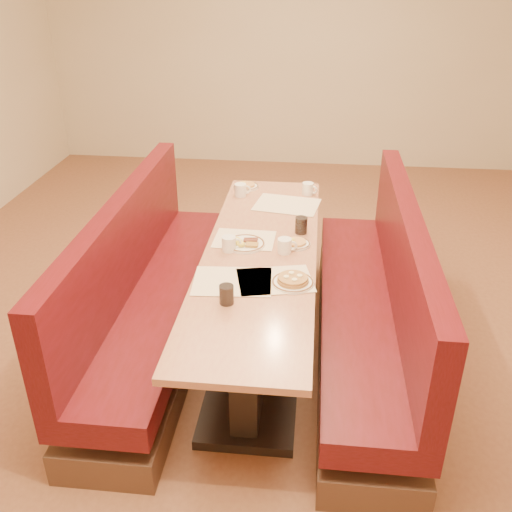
# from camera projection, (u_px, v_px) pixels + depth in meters

# --- Properties ---
(ground) EXTENTS (8.00, 8.00, 0.00)m
(ground) POSITION_uv_depth(u_px,v_px,m) (260.00, 349.00, 3.91)
(ground) COLOR #9E6647
(ground) RESTS_ON ground
(room_envelope) EXTENTS (6.04, 8.04, 2.82)m
(room_envelope) POSITION_uv_depth(u_px,v_px,m) (261.00, 53.00, 3.00)
(room_envelope) COLOR beige
(room_envelope) RESTS_ON ground
(diner_table) EXTENTS (0.70, 2.50, 0.75)m
(diner_table) POSITION_uv_depth(u_px,v_px,m) (260.00, 303.00, 3.73)
(diner_table) COLOR black
(diner_table) RESTS_ON ground
(booth_left) EXTENTS (0.55, 2.50, 1.05)m
(booth_left) POSITION_uv_depth(u_px,v_px,m) (151.00, 298.00, 3.81)
(booth_left) COLOR #4C3326
(booth_left) RESTS_ON ground
(booth_right) EXTENTS (0.55, 2.50, 1.05)m
(booth_right) POSITION_uv_depth(u_px,v_px,m) (373.00, 311.00, 3.67)
(booth_right) COLOR #4C3326
(booth_right) RESTS_ON ground
(placemat_near_left) EXTENTS (0.46, 0.36, 0.00)m
(placemat_near_left) POSITION_uv_depth(u_px,v_px,m) (232.00, 281.00, 3.23)
(placemat_near_left) COLOR #FFEAC7
(placemat_near_left) RESTS_ON diner_table
(placemat_near_right) EXTENTS (0.48, 0.40, 0.00)m
(placemat_near_right) POSITION_uv_depth(u_px,v_px,m) (275.00, 280.00, 3.24)
(placemat_near_right) COLOR #FFEAC7
(placemat_near_right) RESTS_ON diner_table
(placemat_far_left) EXTENTS (0.40, 0.30, 0.00)m
(placemat_far_left) POSITION_uv_depth(u_px,v_px,m) (244.00, 239.00, 3.71)
(placemat_far_left) COLOR #FFEAC7
(placemat_far_left) RESTS_ON diner_table
(placemat_far_right) EXTENTS (0.51, 0.42, 0.00)m
(placemat_far_right) POSITION_uv_depth(u_px,v_px,m) (287.00, 205.00, 4.22)
(placemat_far_right) COLOR #FFEAC7
(placemat_far_right) RESTS_ON diner_table
(pancake_plate) EXTENTS (0.24, 0.24, 0.05)m
(pancake_plate) POSITION_uv_depth(u_px,v_px,m) (293.00, 281.00, 3.20)
(pancake_plate) COLOR white
(pancake_plate) RESTS_ON diner_table
(eggs_plate) EXTENTS (0.25, 0.25, 0.05)m
(eggs_plate) POSITION_uv_depth(u_px,v_px,m) (245.00, 243.00, 3.63)
(eggs_plate) COLOR white
(eggs_plate) RESTS_ON diner_table
(extra_plate_mid) EXTENTS (0.19, 0.19, 0.04)m
(extra_plate_mid) POSITION_uv_depth(u_px,v_px,m) (296.00, 243.00, 3.64)
(extra_plate_mid) COLOR white
(extra_plate_mid) RESTS_ON diner_table
(extra_plate_far) EXTENTS (0.20, 0.20, 0.04)m
(extra_plate_far) POSITION_uv_depth(u_px,v_px,m) (246.00, 186.00, 4.54)
(extra_plate_far) COLOR white
(extra_plate_far) RESTS_ON diner_table
(coffee_mug_a) EXTENTS (0.12, 0.09, 0.09)m
(coffee_mug_a) POSITION_uv_depth(u_px,v_px,m) (285.00, 245.00, 3.53)
(coffee_mug_a) COLOR white
(coffee_mug_a) RESTS_ON diner_table
(coffee_mug_b) EXTENTS (0.12, 0.09, 0.09)m
(coffee_mug_b) POSITION_uv_depth(u_px,v_px,m) (230.00, 243.00, 3.55)
(coffee_mug_b) COLOR white
(coffee_mug_b) RESTS_ON diner_table
(coffee_mug_c) EXTENTS (0.12, 0.09, 0.09)m
(coffee_mug_c) POSITION_uv_depth(u_px,v_px,m) (308.00, 189.00, 4.39)
(coffee_mug_c) COLOR white
(coffee_mug_c) RESTS_ON diner_table
(coffee_mug_d) EXTENTS (0.13, 0.09, 0.10)m
(coffee_mug_d) POSITION_uv_depth(u_px,v_px,m) (241.00, 190.00, 4.36)
(coffee_mug_d) COLOR white
(coffee_mug_d) RESTS_ON diner_table
(soda_tumbler_near) EXTENTS (0.08, 0.08, 0.11)m
(soda_tumbler_near) POSITION_uv_depth(u_px,v_px,m) (226.00, 295.00, 3.01)
(soda_tumbler_near) COLOR black
(soda_tumbler_near) RESTS_ON diner_table
(soda_tumbler_mid) EXTENTS (0.08, 0.08, 0.11)m
(soda_tumbler_mid) POSITION_uv_depth(u_px,v_px,m) (301.00, 225.00, 3.78)
(soda_tumbler_mid) COLOR black
(soda_tumbler_mid) RESTS_ON diner_table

